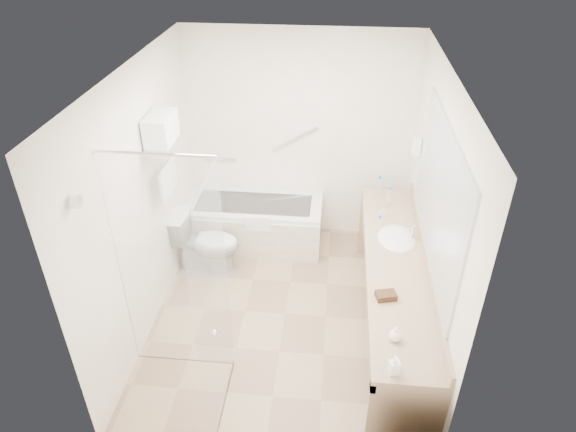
# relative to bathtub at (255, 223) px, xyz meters

# --- Properties ---
(floor) EXTENTS (3.20, 3.20, 0.00)m
(floor) POSITION_rel_bathtub_xyz_m (0.50, -1.24, -0.28)
(floor) COLOR tan
(floor) RESTS_ON ground
(ceiling) EXTENTS (2.60, 3.20, 0.10)m
(ceiling) POSITION_rel_bathtub_xyz_m (0.50, -1.24, 2.22)
(ceiling) COLOR white
(ceiling) RESTS_ON wall_back
(wall_back) EXTENTS (2.60, 0.10, 2.50)m
(wall_back) POSITION_rel_bathtub_xyz_m (0.50, 0.36, 0.97)
(wall_back) COLOR white
(wall_back) RESTS_ON ground
(wall_front) EXTENTS (2.60, 0.10, 2.50)m
(wall_front) POSITION_rel_bathtub_xyz_m (0.50, -2.84, 0.97)
(wall_front) COLOR white
(wall_front) RESTS_ON ground
(wall_left) EXTENTS (0.10, 3.20, 2.50)m
(wall_left) POSITION_rel_bathtub_xyz_m (-0.80, -1.24, 0.97)
(wall_left) COLOR white
(wall_left) RESTS_ON ground
(wall_right) EXTENTS (0.10, 3.20, 2.50)m
(wall_right) POSITION_rel_bathtub_xyz_m (1.80, -1.24, 0.97)
(wall_right) COLOR white
(wall_right) RESTS_ON ground
(bathtub) EXTENTS (1.60, 0.73, 0.59)m
(bathtub) POSITION_rel_bathtub_xyz_m (0.00, 0.00, 0.00)
(bathtub) COLOR silver
(bathtub) RESTS_ON floor
(grab_bar_short) EXTENTS (0.40, 0.03, 0.03)m
(grab_bar_short) POSITION_rel_bathtub_xyz_m (-0.45, 0.32, 0.67)
(grab_bar_short) COLOR silver
(grab_bar_short) RESTS_ON wall_back
(grab_bar_long) EXTENTS (0.53, 0.03, 0.33)m
(grab_bar_long) POSITION_rel_bathtub_xyz_m (0.45, 0.32, 0.97)
(grab_bar_long) COLOR silver
(grab_bar_long) RESTS_ON wall_back
(shower_enclosure) EXTENTS (0.96, 0.91, 2.11)m
(shower_enclosure) POSITION_rel_bathtub_xyz_m (-0.13, -2.16, 0.79)
(shower_enclosure) COLOR silver
(shower_enclosure) RESTS_ON floor
(towel_shelf) EXTENTS (0.24, 0.55, 0.81)m
(towel_shelf) POSITION_rel_bathtub_xyz_m (-0.67, -0.89, 1.48)
(towel_shelf) COLOR silver
(towel_shelf) RESTS_ON wall_left
(vanity_counter) EXTENTS (0.55, 2.70, 0.95)m
(vanity_counter) POSITION_rel_bathtub_xyz_m (1.52, -1.39, 0.36)
(vanity_counter) COLOR tan
(vanity_counter) RESTS_ON floor
(sink) EXTENTS (0.40, 0.52, 0.14)m
(sink) POSITION_rel_bathtub_xyz_m (1.55, -0.99, 0.54)
(sink) COLOR silver
(sink) RESTS_ON vanity_counter
(faucet) EXTENTS (0.03, 0.03, 0.14)m
(faucet) POSITION_rel_bathtub_xyz_m (1.70, -0.99, 0.65)
(faucet) COLOR silver
(faucet) RESTS_ON vanity_counter
(mirror) EXTENTS (0.02, 2.00, 1.20)m
(mirror) POSITION_rel_bathtub_xyz_m (1.79, -1.39, 1.27)
(mirror) COLOR #B0B6BD
(mirror) RESTS_ON wall_right
(hairdryer_unit) EXTENTS (0.08, 0.10, 0.18)m
(hairdryer_unit) POSITION_rel_bathtub_xyz_m (1.75, -0.19, 1.17)
(hairdryer_unit) COLOR white
(hairdryer_unit) RESTS_ON wall_right
(toilet) EXTENTS (0.75, 0.44, 0.72)m
(toilet) POSITION_rel_bathtub_xyz_m (-0.45, -0.59, 0.09)
(toilet) COLOR silver
(toilet) RESTS_ON floor
(amenity_basket) EXTENTS (0.18, 0.15, 0.05)m
(amenity_basket) POSITION_rel_bathtub_xyz_m (1.40, -1.87, 0.60)
(amenity_basket) COLOR #3F2716
(amenity_basket) RESTS_ON vanity_counter
(soap_bottle_a) EXTENTS (0.10, 0.17, 0.07)m
(soap_bottle_a) POSITION_rel_bathtub_xyz_m (1.40, -2.64, 0.61)
(soap_bottle_a) COLOR white
(soap_bottle_a) RESTS_ON vanity_counter
(soap_bottle_b) EXTENTS (0.11, 0.14, 0.10)m
(soap_bottle_b) POSITION_rel_bathtub_xyz_m (1.44, -2.33, 0.62)
(soap_bottle_b) COLOR white
(soap_bottle_b) RESTS_ON vanity_counter
(water_bottle_left) EXTENTS (0.06, 0.06, 0.18)m
(water_bottle_left) POSITION_rel_bathtub_xyz_m (1.38, -0.90, 0.66)
(water_bottle_left) COLOR silver
(water_bottle_left) RESTS_ON vanity_counter
(water_bottle_mid) EXTENTS (0.06, 0.06, 0.19)m
(water_bottle_mid) POSITION_rel_bathtub_xyz_m (1.52, -0.33, 0.66)
(water_bottle_mid) COLOR silver
(water_bottle_mid) RESTS_ON vanity_counter
(water_bottle_right) EXTENTS (0.06, 0.06, 0.21)m
(water_bottle_right) POSITION_rel_bathtub_xyz_m (1.42, -0.14, 0.67)
(water_bottle_right) COLOR silver
(water_bottle_right) RESTS_ON vanity_counter
(drinking_glass_near) EXTENTS (0.07, 0.07, 0.09)m
(drinking_glass_near) POSITION_rel_bathtub_xyz_m (1.50, -0.40, 0.62)
(drinking_glass_near) COLOR silver
(drinking_glass_near) RESTS_ON vanity_counter
(drinking_glass_far) EXTENTS (0.08, 0.08, 0.09)m
(drinking_glass_far) POSITION_rel_bathtub_xyz_m (1.44, -0.64, 0.62)
(drinking_glass_far) COLOR silver
(drinking_glass_far) RESTS_ON vanity_counter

